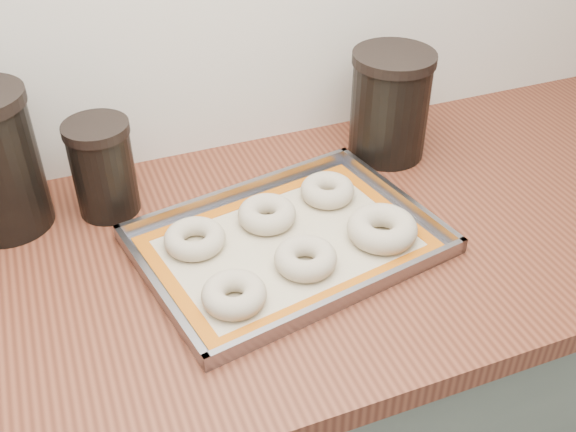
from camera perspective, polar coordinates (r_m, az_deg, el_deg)
name	(u,v)px	position (r m, az deg, el deg)	size (l,w,h in m)	color
countertop	(222,266)	(1.08, -5.65, -4.26)	(3.06, 0.68, 0.04)	brown
baking_tray	(288,242)	(1.08, 0.00, -2.25)	(0.51, 0.41, 0.03)	gray
baking_mat	(288,243)	(1.08, 0.00, -2.34)	(0.47, 0.36, 0.00)	#C6B793
bagel_front_left	(234,294)	(0.97, -4.59, -6.63)	(0.09, 0.09, 0.03)	#C0B195
bagel_front_mid	(306,258)	(1.03, 1.50, -3.60)	(0.10, 0.10, 0.03)	#C0B195
bagel_front_right	(382,229)	(1.09, 7.97, -1.06)	(0.11, 0.11, 0.04)	#C0B195
bagel_back_left	(195,239)	(1.08, -7.91, -1.91)	(0.10, 0.10, 0.03)	#C0B195
bagel_back_mid	(267,214)	(1.12, -1.79, 0.16)	(0.10, 0.10, 0.04)	#C0B195
bagel_back_right	(327,190)	(1.17, 3.36, 2.19)	(0.09, 0.09, 0.03)	#C0B195
canister_mid	(103,168)	(1.16, -15.39, 3.95)	(0.11, 0.11, 0.17)	black
canister_right	(390,105)	(1.28, 8.61, 9.31)	(0.15, 0.15, 0.20)	black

